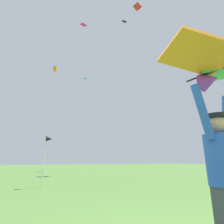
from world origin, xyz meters
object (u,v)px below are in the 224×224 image
distant_kite_teal_low_right (85,78)px  marker_flag (48,143)px  held_stunt_kite (213,69)px  distant_kite_red_far_center (137,7)px  distant_kite_magenta_high_right (84,25)px  distant_kite_orange_overhead_distant (55,69)px  distant_kite_black_high_left (124,21)px  kite_flyer_person (224,175)px

distant_kite_teal_low_right → marker_flag: size_ratio=0.34×
held_stunt_kite → marker_flag: (-0.94, 7.17, -0.31)m
distant_kite_red_far_center → distant_kite_magenta_high_right: size_ratio=1.11×
distant_kite_teal_low_right → distant_kite_magenta_high_right: (-5.72, -16.35, -1.18)m
distant_kite_teal_low_right → distant_kite_magenta_high_right: 17.37m
distant_kite_orange_overhead_distant → distant_kite_black_high_left: size_ratio=1.08×
distant_kite_black_high_left → distant_kite_teal_low_right: bearing=93.6°
held_stunt_kite → distant_kite_red_far_center: 21.72m
held_stunt_kite → distant_kite_red_far_center: (8.07, 12.25, 16.01)m
held_stunt_kite → distant_kite_teal_low_right: size_ratio=2.22×
distant_kite_teal_low_right → marker_flag: (-9.78, -25.82, -16.51)m
marker_flag → held_stunt_kite: bearing=-82.6°
distant_kite_black_high_left → marker_flag: 24.86m
kite_flyer_person → distant_kite_magenta_high_right: size_ratio=2.04×
kite_flyer_person → distant_kite_red_far_center: (8.08, 12.18, 17.26)m
held_stunt_kite → distant_kite_magenta_high_right: (3.12, 16.63, 15.02)m
distant_kite_orange_overhead_distant → distant_kite_magenta_high_right: bearing=-87.9°
kite_flyer_person → marker_flag: bearing=97.4°
held_stunt_kite → distant_kite_orange_overhead_distant: distant_kite_orange_overhead_distant is taller
distant_kite_magenta_high_right → distant_kite_red_far_center: bearing=-41.5°
distant_kite_teal_low_right → distant_kite_black_high_left: 15.38m
distant_kite_magenta_high_right → distant_kite_teal_low_right: bearing=70.7°
distant_kite_magenta_high_right → marker_flag: size_ratio=0.44×
held_stunt_kite → distant_kite_teal_low_right: 37.80m
held_stunt_kite → distant_kite_teal_low_right: distant_kite_teal_low_right is taller
marker_flag → distant_kite_black_high_left: bearing=45.2°
held_stunt_kite → marker_flag: bearing=97.4°
distant_kite_orange_overhead_distant → distant_kite_magenta_high_right: distant_kite_orange_overhead_distant is taller
marker_flag → distant_kite_magenta_high_right: bearing=66.8°
kite_flyer_person → distant_kite_teal_low_right: distant_kite_teal_low_right is taller
distant_kite_orange_overhead_distant → distant_kite_red_far_center: distant_kite_orange_overhead_distant is taller
distant_kite_magenta_high_right → marker_flag: distant_kite_magenta_high_right is taller
kite_flyer_person → distant_kite_red_far_center: 22.62m
distant_kite_black_high_left → marker_flag: size_ratio=0.44×
held_stunt_kite → distant_kite_magenta_high_right: bearing=79.4°
distant_kite_orange_overhead_distant → distant_kite_magenta_high_right: size_ratio=1.08×
distant_kite_orange_overhead_distant → distant_kite_red_far_center: (5.58, -21.25, -1.14)m
distant_kite_teal_low_right → distant_kite_black_high_left: distant_kite_black_high_left is taller
kite_flyer_person → marker_flag: 7.22m
distant_kite_orange_overhead_distant → distant_kite_magenta_high_right: 17.01m
kite_flyer_person → held_stunt_kite: (0.01, -0.06, 1.24)m
held_stunt_kite → distant_kite_red_far_center: size_ratio=1.55×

